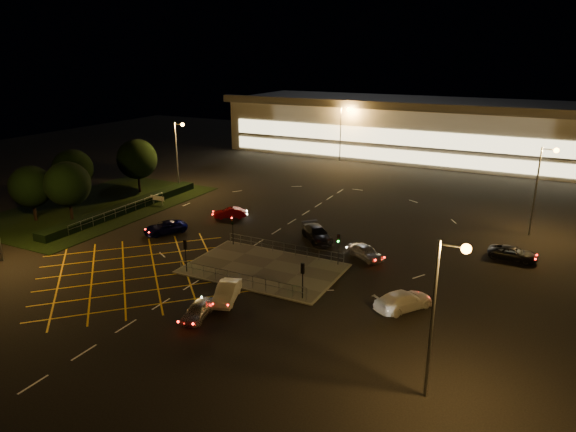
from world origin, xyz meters
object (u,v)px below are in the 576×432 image
at_px(signal_se, 303,273).
at_px(car_circ_red, 230,213).
at_px(car_near_silver, 198,310).
at_px(car_queue_white, 227,292).
at_px(car_left_blue, 165,228).
at_px(car_far_dkgrey, 317,234).
at_px(signal_ne, 339,243).
at_px(signal_sw, 185,249).
at_px(car_east_grey, 513,253).
at_px(car_right_silver, 365,252).
at_px(signal_nw, 233,224).
at_px(car_approach_white, 404,300).

distance_m(signal_se, car_circ_red, 23.67).
relative_size(car_near_silver, car_queue_white, 0.83).
height_order(car_queue_white, car_circ_red, car_queue_white).
bearing_deg(car_left_blue, signal_se, 8.80).
distance_m(signal_se, car_far_dkgrey, 14.33).
xyz_separation_m(signal_se, car_near_silver, (-5.92, -6.49, -1.73)).
distance_m(car_near_silver, car_far_dkgrey, 19.98).
bearing_deg(car_circ_red, signal_ne, 33.32).
xyz_separation_m(signal_sw, signal_ne, (12.00, 7.99, 0.00)).
bearing_deg(car_east_grey, car_left_blue, 108.86).
bearing_deg(car_right_silver, car_far_dkgrey, 97.41).
distance_m(signal_ne, car_circ_red, 19.27).
bearing_deg(signal_sw, car_far_dkgrey, -118.59).
bearing_deg(signal_se, car_right_silver, -99.15).
bearing_deg(car_queue_white, car_far_dkgrey, 67.80).
height_order(car_circ_red, car_east_grey, car_east_grey).
bearing_deg(car_far_dkgrey, car_right_silver, -65.73).
bearing_deg(car_queue_white, signal_se, 9.34).
bearing_deg(signal_ne, signal_nw, 180.00).
distance_m(signal_se, signal_ne, 7.99).
relative_size(car_left_blue, car_east_grey, 1.04).
bearing_deg(car_queue_white, signal_sw, 135.87).
distance_m(signal_ne, car_approach_white, 9.92).
height_order(signal_se, car_far_dkgrey, signal_se).
bearing_deg(car_left_blue, car_far_dkgrey, 48.34).
distance_m(signal_se, car_queue_white, 6.49).
relative_size(car_far_dkgrey, car_circ_red, 1.38).
xyz_separation_m(signal_ne, car_circ_red, (-17.52, 7.83, -1.73)).
relative_size(car_circ_red, car_east_grey, 0.83).
height_order(car_left_blue, car_east_grey, car_left_blue).
bearing_deg(car_near_silver, car_left_blue, 124.70).
bearing_deg(signal_se, signal_nw, -33.65).
bearing_deg(signal_se, car_east_grey, -130.70).
xyz_separation_m(car_near_silver, car_far_dkgrey, (1.26, 19.94, 0.14)).
xyz_separation_m(car_far_dkgrey, car_east_grey, (19.58, 3.88, -0.13)).
height_order(signal_nw, car_queue_white, signal_nw).
xyz_separation_m(car_right_silver, car_east_grey, (13.16, 6.45, -0.07)).
height_order(car_right_silver, car_circ_red, car_right_silver).
xyz_separation_m(signal_nw, car_far_dkgrey, (7.33, 5.47, -1.59)).
bearing_deg(signal_nw, car_near_silver, -67.23).
height_order(signal_nw, signal_ne, same).
height_order(car_queue_white, car_right_silver, car_queue_white).
relative_size(car_right_silver, car_circ_red, 1.09).
xyz_separation_m(signal_nw, car_approach_white, (19.92, -5.75, -1.62)).
xyz_separation_m(car_queue_white, car_right_silver, (7.27, 13.89, -0.02)).
distance_m(car_circ_red, car_approach_white, 28.85).
distance_m(signal_se, car_left_blue, 22.43).
distance_m(signal_ne, car_queue_white, 12.41).
relative_size(car_circ_red, car_approach_white, 0.75).
distance_m(car_queue_white, car_east_grey, 28.83).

